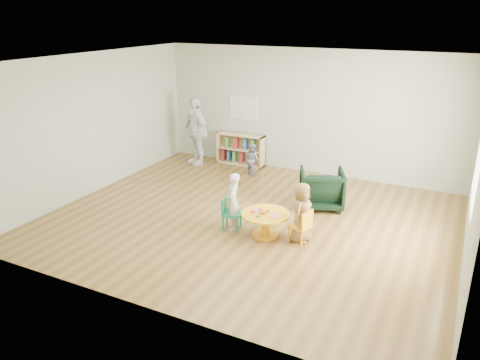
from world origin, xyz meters
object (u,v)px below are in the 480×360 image
at_px(bookshelf, 241,149).
at_px(adult_caretaker, 196,131).
at_px(kid_chair_right, 302,225).
at_px(child_left, 233,202).
at_px(toddler, 252,159).
at_px(child_right, 301,212).
at_px(armchair, 321,189).
at_px(kid_chair_left, 229,212).
at_px(activity_table, 265,220).

relative_size(bookshelf, adult_caretaker, 0.73).
xyz_separation_m(kid_chair_right, child_left, (-1.23, -0.04, 0.20)).
distance_m(kid_chair_right, adult_caretaker, 4.66).
bearing_deg(toddler, child_right, 156.25).
xyz_separation_m(bookshelf, armchair, (2.58, -1.73, 0.01)).
relative_size(armchair, child_right, 0.82).
xyz_separation_m(kid_chair_left, adult_caretaker, (-2.41, 2.86, 0.51)).
distance_m(bookshelf, adult_caretaker, 1.17).
relative_size(child_right, toddler, 1.36).
xyz_separation_m(kid_chair_right, armchair, (-0.17, 1.56, 0.07)).
relative_size(bookshelf, child_right, 1.20).
bearing_deg(kid_chair_left, activity_table, 78.60).
bearing_deg(adult_caretaker, child_left, -18.96).
xyz_separation_m(toddler, adult_caretaker, (-1.56, 0.12, 0.45)).
height_order(kid_chair_left, toddler, toddler).
relative_size(activity_table, kid_chair_right, 1.43).
bearing_deg(kid_chair_left, toddler, -176.62).
relative_size(kid_chair_right, armchair, 0.70).
relative_size(activity_table, child_left, 0.81).
xyz_separation_m(activity_table, kid_chair_left, (-0.66, -0.03, 0.03)).
distance_m(activity_table, child_right, 0.63).
height_order(kid_chair_right, adult_caretaker, adult_caretaker).
bearing_deg(child_right, activity_table, 97.85).
bearing_deg(adult_caretaker, bookshelf, 57.55).
distance_m(activity_table, armchair, 1.66).
height_order(child_right, toddler, child_right).
relative_size(child_right, adult_caretaker, 0.61).
height_order(armchair, toddler, armchair).
xyz_separation_m(armchair, toddler, (-1.98, 1.11, -0.00)).
distance_m(kid_chair_left, bookshelf, 3.66).
bearing_deg(armchair, bookshelf, -56.43).
bearing_deg(adult_caretaker, toddler, 25.49).
distance_m(bookshelf, armchair, 3.10).
relative_size(kid_chair_right, bookshelf, 0.47).
bearing_deg(child_right, armchair, 3.85).
distance_m(kid_chair_right, child_right, 0.21).
bearing_deg(toddler, adult_caretaker, 22.92).
xyz_separation_m(armchair, child_right, (0.12, -1.50, 0.13)).
height_order(kid_chair_left, bookshelf, bookshelf).
height_order(toddler, adult_caretaker, adult_caretaker).
xyz_separation_m(child_left, child_right, (1.19, 0.10, -0.00)).
relative_size(kid_chair_right, adult_caretaker, 0.35).
relative_size(kid_chair_left, adult_caretaker, 0.35).
height_order(activity_table, child_right, child_right).
bearing_deg(bookshelf, child_left, -65.65).
height_order(kid_chair_right, child_right, child_right).
distance_m(kid_chair_left, adult_caretaker, 3.77).
height_order(armchair, adult_caretaker, adult_caretaker).
bearing_deg(armchair, child_left, 33.81).
relative_size(kid_chair_left, toddler, 0.79).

